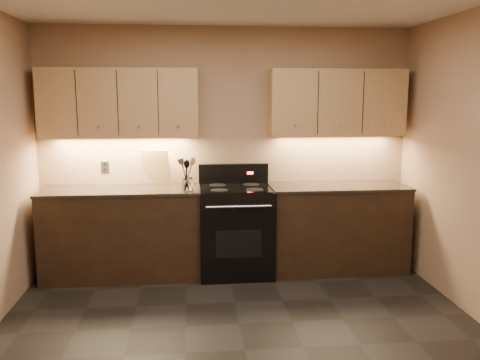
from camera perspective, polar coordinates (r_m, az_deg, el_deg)
name	(u,v)px	position (r m, az deg, el deg)	size (l,w,h in m)	color
floor	(245,350)	(4.00, 0.54, -18.56)	(4.00, 4.00, 0.00)	black
wall_back	(226,149)	(5.55, -1.61, 3.52)	(4.00, 0.04, 2.60)	tan
counter_left	(123,233)	(5.45, -13.03, -5.79)	(1.62, 0.62, 0.93)	black
counter_right	(337,227)	(5.62, 10.80, -5.24)	(1.46, 0.62, 0.93)	black
stove	(236,229)	(5.39, -0.48, -5.54)	(0.76, 0.68, 1.14)	black
upper_cab_left	(120,103)	(5.41, -13.36, 8.42)	(1.60, 0.30, 0.70)	tan
upper_cab_right	(337,103)	(5.58, 10.80, 8.53)	(1.44, 0.30, 0.70)	tan
outlet_plate	(105,167)	(5.63, -14.92, 1.44)	(0.09, 0.01, 0.12)	#B2B5BA
utensil_crock	(187,184)	(5.14, -5.93, -0.50)	(0.13, 0.13, 0.13)	white
cutting_board	(157,167)	(5.52, -9.36, 1.46)	(0.31, 0.02, 0.39)	tan
wooden_spoon	(184,173)	(5.12, -6.35, 0.78)	(0.06, 0.06, 0.32)	tan
black_spoon	(186,174)	(5.14, -6.08, 0.68)	(0.06, 0.06, 0.30)	black
black_turner	(188,173)	(5.11, -5.83, 0.78)	(0.08, 0.08, 0.32)	black
steel_spatula	(191,172)	(5.12, -5.57, 0.85)	(0.08, 0.08, 0.33)	silver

